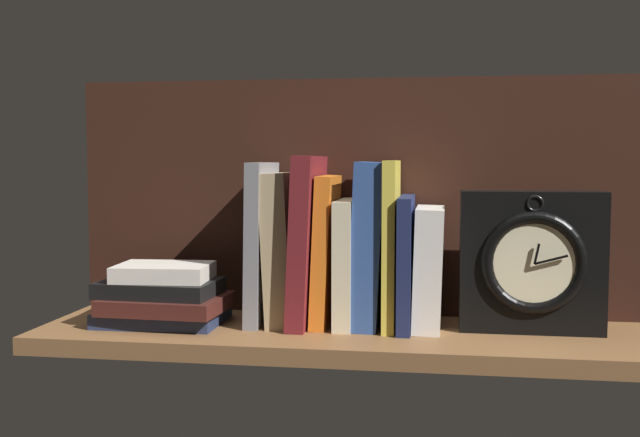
{
  "coord_description": "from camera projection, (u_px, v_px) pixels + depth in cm",
  "views": [
    {
      "loc": [
        13.87,
        -109.34,
        24.56
      ],
      "look_at": [
        -4.02,
        3.3,
        15.75
      ],
      "focal_mm": 43.39,
      "sensor_mm": 36.0,
      "label": 1
    }
  ],
  "objects": [
    {
      "name": "book_yellow_seinlanguage",
      "position": [
        391.0,
        244.0,
        1.13
      ],
      "size": [
        1.83,
        14.12,
        24.34
      ],
      "primitive_type": "cube",
      "rotation": [
        0.0,
        -0.0,
        0.0
      ],
      "color": "gold",
      "rests_on": "ground_plane"
    },
    {
      "name": "back_panel",
      "position": [
        354.0,
        197.0,
        1.22
      ],
      "size": [
        88.82,
        1.2,
        37.1
      ],
      "primitive_type": "cube",
      "color": "black",
      "rests_on": "ground_plane"
    },
    {
      "name": "framed_clock",
      "position": [
        532.0,
        262.0,
        1.09
      ],
      "size": [
        20.03,
        6.89,
        20.03
      ],
      "color": "black",
      "rests_on": "ground_plane"
    },
    {
      "name": "book_stack_side",
      "position": [
        163.0,
        297.0,
        1.15
      ],
      "size": [
        18.93,
        14.41,
        8.96
      ],
      "color": "#232D4C",
      "rests_on": "ground_plane"
    },
    {
      "name": "book_maroon_dawkins",
      "position": [
        307.0,
        240.0,
        1.15
      ],
      "size": [
        3.87,
        16.08,
        25.1
      ],
      "primitive_type": "cube",
      "rotation": [
        0.0,
        0.04,
        0.0
      ],
      "color": "maroon",
      "rests_on": "ground_plane"
    },
    {
      "name": "book_navy_bierce",
      "position": [
        406.0,
        262.0,
        1.13
      ],
      "size": [
        1.97,
        15.7,
        19.14
      ],
      "primitive_type": "cube",
      "rotation": [
        0.0,
        -0.0,
        0.0
      ],
      "color": "#192147",
      "rests_on": "ground_plane"
    },
    {
      "name": "book_gray_chess",
      "position": [
        262.0,
        243.0,
        1.16
      ],
      "size": [
        2.6,
        13.64,
        24.06
      ],
      "primitive_type": "cube",
      "rotation": [
        0.0,
        0.02,
        0.0
      ],
      "color": "gray",
      "rests_on": "ground_plane"
    },
    {
      "name": "book_orange_pandolfini",
      "position": [
        326.0,
        250.0,
        1.15
      ],
      "size": [
        3.2,
        12.49,
        22.15
      ],
      "primitive_type": "cube",
      "rotation": [
        0.0,
        0.04,
        0.0
      ],
      "color": "orange",
      "rests_on": "ground_plane"
    },
    {
      "name": "book_cream_twain",
      "position": [
        344.0,
        262.0,
        1.14
      ],
      "size": [
        2.69,
        13.47,
        18.57
      ],
      "primitive_type": "cube",
      "rotation": [
        0.0,
        0.0,
        0.0
      ],
      "color": "beige",
      "rests_on": "ground_plane"
    },
    {
      "name": "book_blue_modern",
      "position": [
        369.0,
        244.0,
        1.14
      ],
      "size": [
        5.18,
        12.7,
        24.25
      ],
      "primitive_type": "cube",
      "rotation": [
        0.0,
        0.04,
        0.0
      ],
      "color": "#2D4C8E",
      "rests_on": "ground_plane"
    },
    {
      "name": "ground_plane",
      "position": [
        344.0,
        337.0,
        1.12
      ],
      "size": [
        88.82,
        25.09,
        2.5
      ],
      "primitive_type": "cube",
      "color": "brown"
    },
    {
      "name": "book_tan_shortstories",
      "position": [
        283.0,
        248.0,
        1.16
      ],
      "size": [
        4.93,
        13.05,
        22.66
      ],
      "primitive_type": "cube",
      "rotation": [
        0.0,
        -0.05,
        0.0
      ],
      "color": "tan",
      "rests_on": "ground_plane"
    },
    {
      "name": "book_white_catcher",
      "position": [
        428.0,
        268.0,
        1.12
      ],
      "size": [
        4.4,
        13.05,
        17.64
      ],
      "primitive_type": "cube",
      "rotation": [
        0.0,
        0.02,
        0.0
      ],
      "color": "silver",
      "rests_on": "ground_plane"
    }
  ]
}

